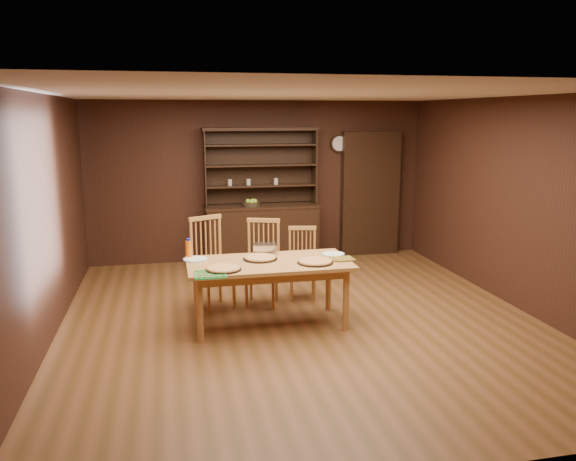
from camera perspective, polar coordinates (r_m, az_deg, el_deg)
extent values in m
plane|color=brown|center=(6.70, 1.35, -9.09)|extent=(6.00, 6.00, 0.00)
plane|color=silver|center=(6.26, 1.47, 13.73)|extent=(6.00, 6.00, 0.00)
plane|color=#331B10|center=(9.27, -2.97, 5.03)|extent=(5.50, 0.00, 5.50)
plane|color=#331B10|center=(3.59, 12.80, -6.14)|extent=(5.50, 0.00, 5.50)
plane|color=#331B10|center=(6.31, -23.66, 0.87)|extent=(0.00, 6.00, 6.00)
plane|color=#331B10|center=(7.49, 22.35, 2.55)|extent=(0.00, 6.00, 6.00)
cube|color=black|center=(9.15, -2.65, -0.45)|extent=(1.80, 0.50, 0.90)
cube|color=black|center=(9.07, -2.68, 2.46)|extent=(1.84, 0.52, 0.04)
cube|color=black|center=(9.21, -2.95, 6.55)|extent=(1.80, 0.02, 1.20)
cube|color=black|center=(8.96, -8.45, 6.30)|extent=(0.02, 0.32, 1.20)
cube|color=black|center=(9.25, 2.68, 6.58)|extent=(0.02, 0.32, 1.20)
cube|color=black|center=(9.03, -2.84, 10.26)|extent=(1.84, 0.34, 0.05)
cylinder|color=#B3AB97|center=(9.02, -5.93, 4.88)|extent=(0.07, 0.07, 0.10)
cylinder|color=#B3AB97|center=(9.06, -4.04, 4.94)|extent=(0.07, 0.07, 0.10)
cube|color=black|center=(9.69, 8.33, 3.73)|extent=(1.00, 0.18, 2.10)
cylinder|color=black|center=(9.49, 5.20, 8.79)|extent=(0.30, 0.04, 0.30)
cylinder|color=beige|center=(9.46, 5.25, 8.78)|extent=(0.24, 0.01, 0.24)
cube|color=#C18643|center=(6.35, -1.95, -3.36)|extent=(1.83, 0.92, 0.04)
cylinder|color=#C18643|center=(6.04, -8.94, -8.02)|extent=(0.07, 0.07, 0.71)
cylinder|color=#C18643|center=(6.70, -9.30, -6.03)|extent=(0.07, 0.07, 0.71)
cylinder|color=#C18643|center=(6.32, 5.91, -7.03)|extent=(0.07, 0.07, 0.71)
cylinder|color=#C18643|center=(6.95, 4.13, -5.23)|extent=(0.07, 0.07, 0.71)
cube|color=#C18142|center=(7.02, -7.51, -4.05)|extent=(0.61, 0.60, 0.04)
cylinder|color=#C18142|center=(6.87, -8.06, -6.61)|extent=(0.04, 0.04, 0.46)
cylinder|color=#C18142|center=(7.15, -9.38, -5.91)|extent=(0.04, 0.04, 0.46)
cylinder|color=#C18142|center=(7.04, -5.51, -6.09)|extent=(0.04, 0.04, 0.46)
cylinder|color=#C18142|center=(7.32, -6.89, -5.43)|extent=(0.04, 0.04, 0.46)
cube|color=#C18142|center=(7.04, -8.42, 1.28)|extent=(0.42, 0.22, 0.05)
cube|color=#C18142|center=(7.11, -2.70, -3.99)|extent=(0.56, 0.54, 0.04)
cylinder|color=#C18142|center=(7.06, -4.25, -6.15)|extent=(0.04, 0.04, 0.44)
cylinder|color=#C18142|center=(7.35, -3.78, -5.40)|extent=(0.04, 0.04, 0.44)
cylinder|color=#C18142|center=(7.00, -1.51, -6.26)|extent=(0.04, 0.04, 0.44)
cylinder|color=#C18142|center=(7.30, -1.16, -5.50)|extent=(0.04, 0.04, 0.44)
cube|color=#C18142|center=(7.14, -2.51, 1.04)|extent=(0.41, 0.17, 0.05)
cube|color=#C18142|center=(7.35, 1.50, -3.98)|extent=(0.44, 0.43, 0.04)
cylinder|color=#C18142|center=(7.27, 0.40, -5.84)|extent=(0.03, 0.03, 0.37)
cylinder|color=#C18142|center=(7.53, 0.33, -5.21)|extent=(0.03, 0.03, 0.37)
cylinder|color=#C18142|center=(7.29, 2.70, -5.81)|extent=(0.03, 0.03, 0.37)
cylinder|color=#C18142|center=(7.55, 2.55, -5.19)|extent=(0.03, 0.03, 0.37)
cube|color=#C18142|center=(7.38, 1.46, 0.25)|extent=(0.37, 0.10, 0.05)
cylinder|color=black|center=(6.04, -6.58, -3.96)|extent=(0.39, 0.39, 0.01)
cylinder|color=#DDB65E|center=(6.04, -6.58, -3.82)|extent=(0.36, 0.36, 0.02)
torus|color=#C78347|center=(6.04, -6.58, -3.82)|extent=(0.36, 0.36, 0.03)
cylinder|color=black|center=(6.29, 2.78, -3.27)|extent=(0.40, 0.40, 0.01)
cylinder|color=#DDB65E|center=(6.28, 2.79, -3.14)|extent=(0.37, 0.37, 0.02)
torus|color=#C78347|center=(6.28, 2.79, -3.14)|extent=(0.38, 0.38, 0.03)
cylinder|color=black|center=(6.44, -2.83, -2.90)|extent=(0.39, 0.39, 0.01)
cylinder|color=#DDB65E|center=(6.44, -2.84, -2.77)|extent=(0.35, 0.35, 0.02)
torus|color=#C78347|center=(6.44, -2.84, -2.77)|extent=(0.36, 0.36, 0.03)
cylinder|color=white|center=(6.50, -9.37, -2.89)|extent=(0.28, 0.28, 0.01)
torus|color=#313E95|center=(6.50, -9.37, -2.87)|extent=(0.29, 0.29, 0.01)
cylinder|color=white|center=(6.67, 4.59, -2.40)|extent=(0.27, 0.27, 0.01)
torus|color=#313E95|center=(6.66, 4.59, -2.38)|extent=(0.28, 0.28, 0.01)
cube|color=white|center=(6.72, -2.37, -1.83)|extent=(0.30, 0.24, 0.11)
cylinder|color=orange|center=(6.58, -10.06, -1.90)|extent=(0.07, 0.07, 0.20)
cylinder|color=navy|center=(6.55, -10.09, -0.93)|extent=(0.04, 0.04, 0.03)
cube|color=#A71D13|center=(6.45, 5.68, -2.89)|extent=(0.23, 0.23, 0.02)
cube|color=#A71D13|center=(6.43, 3.88, -2.92)|extent=(0.24, 0.24, 0.02)
cylinder|color=black|center=(8.98, -3.77, 2.68)|extent=(0.29, 0.29, 0.06)
sphere|color=#9DD338|center=(8.97, -4.09, 2.98)|extent=(0.08, 0.08, 0.08)
sphere|color=#9DD338|center=(9.01, -3.61, 3.03)|extent=(0.08, 0.08, 0.08)
sphere|color=#9DD338|center=(8.93, -3.72, 2.95)|extent=(0.08, 0.08, 0.08)
sphere|color=#9DD338|center=(8.96, -3.37, 2.99)|extent=(0.08, 0.08, 0.08)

